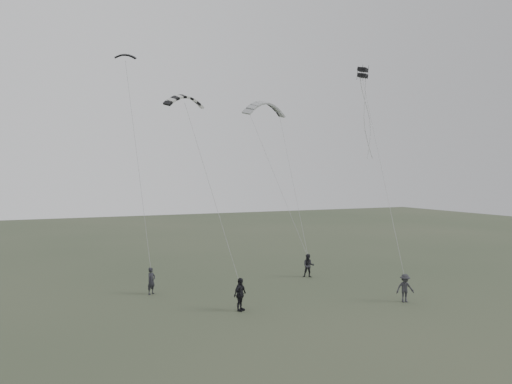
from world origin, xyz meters
name	(u,v)px	position (x,y,z in m)	size (l,w,h in m)	color
ground	(277,306)	(0.00, 0.00, 0.00)	(140.00, 140.00, 0.00)	#37432E
flyer_left	(151,281)	(-6.29, 6.05, 0.89)	(0.65, 0.42, 1.78)	black
flyer_right	(308,266)	(5.99, 6.50, 0.90)	(0.87, 0.68, 1.80)	black
flyer_center	(240,294)	(-2.48, -0.12, 0.97)	(1.13, 0.47, 1.93)	black
flyer_far	(405,288)	(7.65, -2.50, 0.88)	(1.13, 0.65, 1.76)	#29292E
kite_dark_small	(125,55)	(-7.03, 10.82, 16.71)	(1.54, 0.46, 0.51)	black
kite_pale_large	(265,103)	(6.12, 14.68, 14.50)	(4.38, 0.99, 1.77)	#9B9D9F
kite_striped	(185,96)	(-4.46, 4.30, 12.92)	(2.62, 0.66, 1.07)	black
kite_box	(363,73)	(8.98, 3.82, 15.46)	(0.63, 0.63, 0.71)	black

